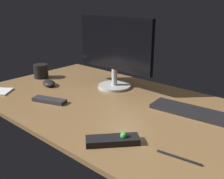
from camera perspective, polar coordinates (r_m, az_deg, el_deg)
name	(u,v)px	position (r cm, az deg, el deg)	size (l,w,h in cm)	color
desk	(107,103)	(131.41, -1.02, -2.92)	(140.00, 84.00, 2.00)	olive
monitor	(115,50)	(145.63, 0.55, 8.62)	(50.13, 18.55, 39.30)	silver
keyboard	(193,112)	(121.94, 17.21, -4.66)	(37.83, 11.31, 1.88)	black
computer_mouse	(49,83)	(157.63, -13.49, 1.36)	(10.80, 6.73, 3.20)	black
media_remote	(113,140)	(94.25, 0.27, -10.87)	(16.95, 18.01, 4.06)	black
tv_remote	(49,100)	(133.09, -13.39, -2.29)	(17.27, 5.16, 1.82)	#2D2D33
coffee_mug	(41,71)	(174.21, -15.11, 3.86)	(8.98, 8.98, 8.68)	black
pen	(179,158)	(89.29, 14.23, -14.07)	(0.76, 0.76, 14.73)	black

